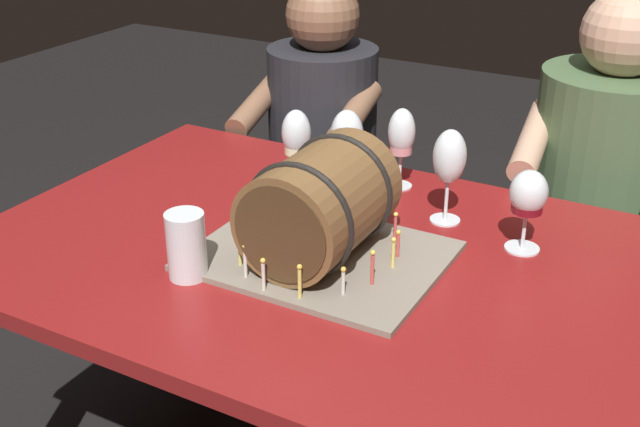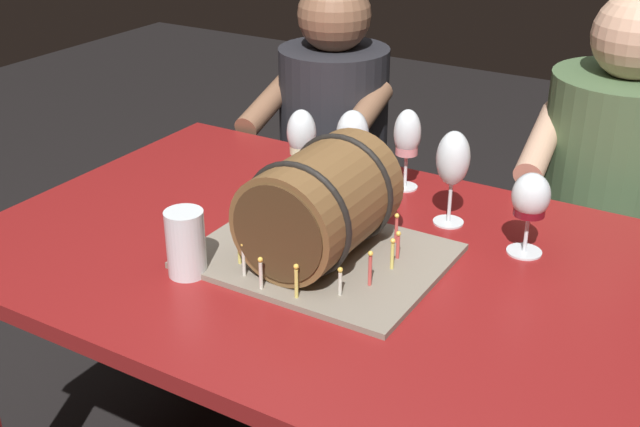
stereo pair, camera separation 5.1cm
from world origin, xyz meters
TOP-DOWN VIEW (x-y plane):
  - dining_table at (0.00, 0.00)m, footprint 1.39×0.96m
  - barrel_cake at (0.03, -0.03)m, footprint 0.48×0.38m
  - wine_glass_rose at (0.02, 0.37)m, footprint 0.06×0.06m
  - wine_glass_red at (0.37, 0.20)m, footprint 0.08×0.08m
  - wine_glass_empty at (0.19, 0.25)m, footprint 0.07×0.07m
  - wine_glass_white at (-0.18, 0.23)m, footprint 0.07×0.07m
  - wine_glass_amber at (-0.09, 0.31)m, footprint 0.08×0.08m
  - beer_pint at (-0.16, -0.22)m, footprint 0.08×0.08m
  - person_seated_left at (-0.42, 0.79)m, footprint 0.40×0.49m
  - person_seated_right at (0.42, 0.79)m, footprint 0.43×0.51m

SIDE VIEW (x-z plane):
  - person_seated_left at x=-0.42m, z-range -0.04..1.10m
  - person_seated_right at x=0.42m, z-range -0.02..1.16m
  - dining_table at x=0.00m, z-range 0.27..1.02m
  - beer_pint at x=-0.16m, z-range 0.75..0.88m
  - barrel_cake at x=0.03m, z-range 0.74..0.98m
  - wine_glass_red at x=0.37m, z-range 0.78..0.96m
  - wine_glass_amber at x=-0.09m, z-range 0.78..0.97m
  - wine_glass_rose at x=0.02m, z-range 0.78..0.98m
  - wine_glass_white at x=-0.18m, z-range 0.79..0.99m
  - wine_glass_empty at x=0.19m, z-range 0.79..1.00m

